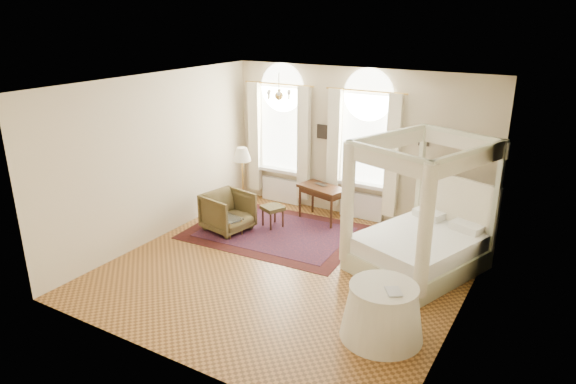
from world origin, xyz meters
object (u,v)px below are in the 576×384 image
(writing_desk, at_px, (322,192))
(coffee_table, at_px, (228,219))
(canopy_bed, at_px, (418,241))
(side_table, at_px, (382,312))
(armchair, at_px, (228,212))
(floor_lamp, at_px, (242,158))
(stool, at_px, (273,210))
(nightstand, at_px, (470,232))

(writing_desk, xyz_separation_m, coffee_table, (-1.31, -1.67, -0.34))
(canopy_bed, bearing_deg, side_table, -85.14)
(side_table, bearing_deg, coffee_table, 156.36)
(coffee_table, height_order, side_table, side_table)
(canopy_bed, distance_m, armchair, 3.97)
(writing_desk, relative_size, floor_lamp, 0.74)
(stool, height_order, side_table, side_table)
(coffee_table, bearing_deg, nightstand, 24.56)
(writing_desk, bearing_deg, canopy_bed, -25.02)
(writing_desk, distance_m, coffee_table, 2.15)
(canopy_bed, bearing_deg, nightstand, 68.31)
(stool, bearing_deg, writing_desk, 49.46)
(nightstand, distance_m, side_table, 3.80)
(floor_lamp, bearing_deg, coffee_table, -70.16)
(floor_lamp, xyz_separation_m, side_table, (4.40, -2.85, -0.94))
(side_table, bearing_deg, floor_lamp, 147.08)
(armchair, bearing_deg, nightstand, -56.99)
(stool, distance_m, armchair, 0.95)
(side_table, bearing_deg, armchair, 154.99)
(writing_desk, relative_size, coffee_table, 1.85)
(nightstand, relative_size, stool, 1.00)
(nightstand, distance_m, coffee_table, 4.86)
(canopy_bed, relative_size, floor_lamp, 1.69)
(writing_desk, bearing_deg, side_table, -51.73)
(nightstand, relative_size, side_table, 0.46)
(writing_desk, height_order, stool, writing_desk)
(nightstand, bearing_deg, stool, -162.54)
(coffee_table, relative_size, side_table, 0.53)
(canopy_bed, relative_size, coffee_table, 4.23)
(canopy_bed, bearing_deg, armchair, -175.45)
(nightstand, height_order, side_table, side_table)
(floor_lamp, distance_m, side_table, 5.33)
(canopy_bed, xyz_separation_m, writing_desk, (-2.51, 1.17, 0.13))
(stool, xyz_separation_m, floor_lamp, (-0.97, 0.29, 0.94))
(writing_desk, relative_size, side_table, 0.98)
(canopy_bed, xyz_separation_m, side_table, (0.19, -2.25, -0.14))
(armchair, distance_m, coffee_table, 0.24)
(stool, xyz_separation_m, armchair, (-0.72, -0.63, 0.02))
(nightstand, bearing_deg, canopy_bed, -111.69)
(nightstand, xyz_separation_m, coffee_table, (-4.42, -2.02, 0.07))
(stool, height_order, armchair, armchair)
(coffee_table, bearing_deg, stool, 54.68)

